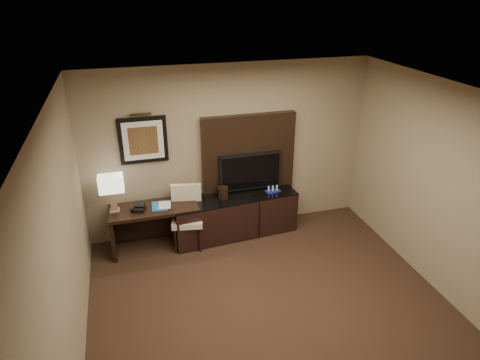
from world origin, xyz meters
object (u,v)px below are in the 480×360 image
object	(u,v)px
desk_chair	(187,219)
desk_phone	(139,208)
ice_bucket	(223,193)
table_lamp	(112,193)
credenza	(235,215)
minibar_tray	(273,189)
desk	(155,227)
tv	(250,171)

from	to	relation	value
desk_chair	desk_phone	size ratio (longest dim) A/B	5.20
desk_chair	desk_phone	distance (m)	0.75
ice_bucket	desk_chair	bearing A→B (deg)	-166.32
table_lamp	credenza	bearing A→B (deg)	0.26
ice_bucket	minibar_tray	distance (m)	0.82
desk_chair	credenza	bearing A→B (deg)	20.78
desk	ice_bucket	world-z (taller)	ice_bucket
tv	desk_phone	bearing A→B (deg)	-172.50
credenza	table_lamp	bearing A→B (deg)	175.47
desk_chair	ice_bucket	world-z (taller)	desk_chair
credenza	ice_bucket	world-z (taller)	ice_bucket
tv	table_lamp	distance (m)	2.12
credenza	desk_phone	xyz separation A→B (m)	(-1.48, -0.09, 0.40)
desk_chair	ice_bucket	bearing A→B (deg)	23.62
desk	ice_bucket	xyz separation A→B (m)	(1.09, 0.05, 0.43)
tv	desk_phone	xyz separation A→B (m)	(-1.78, -0.23, -0.27)
desk_chair	ice_bucket	xyz separation A→B (m)	(0.60, 0.15, 0.30)
tv	desk_phone	size ratio (longest dim) A/B	5.47
desk	desk_phone	bearing A→B (deg)	-168.82
credenza	desk_phone	distance (m)	1.54
credenza	ice_bucket	distance (m)	0.47
minibar_tray	desk	bearing A→B (deg)	-178.79
minibar_tray	ice_bucket	bearing A→B (deg)	179.58
table_lamp	minibar_tray	bearing A→B (deg)	-0.03
tv	ice_bucket	bearing A→B (deg)	-163.35
table_lamp	tv	bearing A→B (deg)	4.00
desk	minibar_tray	size ratio (longest dim) A/B	5.67
tv	credenza	bearing A→B (deg)	-154.76
table_lamp	desk_phone	world-z (taller)	table_lamp
desk_chair	table_lamp	distance (m)	1.17
table_lamp	ice_bucket	world-z (taller)	table_lamp
minibar_tray	desk_phone	bearing A→B (deg)	-177.72
desk	desk_chair	xyz separation A→B (m)	(0.48, -0.10, 0.12)
credenza	desk_phone	bearing A→B (deg)	178.84
minibar_tray	table_lamp	bearing A→B (deg)	179.97
desk	minibar_tray	xyz separation A→B (m)	(1.90, 0.04, 0.38)
tv	minibar_tray	distance (m)	0.47
desk_chair	desk_phone	world-z (taller)	desk_chair
table_lamp	desk_phone	xyz separation A→B (m)	(0.34, -0.09, -0.25)
tv	desk	bearing A→B (deg)	-173.08
table_lamp	minibar_tray	world-z (taller)	table_lamp
ice_bucket	table_lamp	bearing A→B (deg)	-179.84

